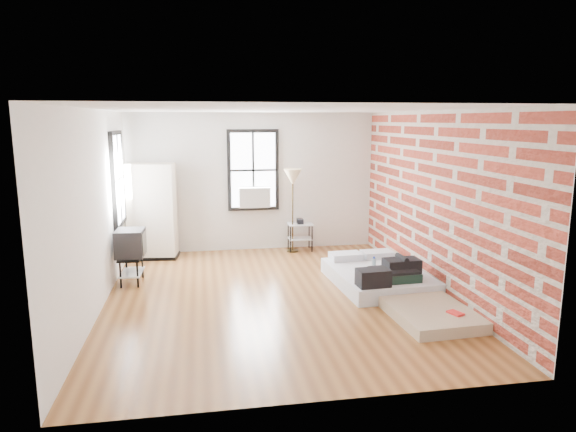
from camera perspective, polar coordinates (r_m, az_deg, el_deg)
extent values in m
plane|color=brown|center=(7.91, -1.53, -8.96)|extent=(6.00, 6.00, 0.00)
cube|color=silver|center=(10.51, -3.90, 3.77)|extent=(5.00, 0.01, 2.80)
cube|color=silver|center=(4.67, 3.64, -4.94)|extent=(5.00, 0.01, 2.80)
cube|color=silver|center=(7.62, -20.52, 0.50)|extent=(0.01, 6.00, 2.80)
cube|color=#9B3524|center=(8.28, 15.81, 1.53)|extent=(0.02, 6.00, 2.80)
cube|color=white|center=(7.45, -1.64, 11.77)|extent=(5.00, 6.00, 0.01)
cube|color=white|center=(10.43, -3.89, 5.10)|extent=(0.90, 0.02, 1.50)
cube|color=black|center=(10.41, -6.56, 5.04)|extent=(0.07, 0.08, 1.64)
cube|color=black|center=(10.51, -1.25, 5.16)|extent=(0.07, 0.08, 1.64)
cube|color=black|center=(10.40, -3.95, 9.42)|extent=(0.90, 0.08, 0.07)
cube|color=black|center=(10.55, -3.84, 0.86)|extent=(0.90, 0.08, 0.07)
cube|color=black|center=(10.42, -3.88, 5.09)|extent=(0.04, 0.02, 1.50)
cube|color=black|center=(10.42, -3.88, 5.09)|extent=(0.90, 0.02, 0.04)
cube|color=beige|center=(10.38, -3.78, 2.12)|extent=(0.62, 0.30, 0.40)
cube|color=white|center=(9.34, -18.30, 3.94)|extent=(0.02, 0.90, 1.50)
cube|color=black|center=(8.87, -18.88, 3.57)|extent=(0.08, 0.07, 1.64)
cube|color=black|center=(9.82, -18.01, 4.26)|extent=(0.08, 0.07, 1.64)
cube|color=black|center=(9.29, -18.71, 8.74)|extent=(0.08, 0.90, 0.07)
cube|color=black|center=(9.46, -18.15, -0.79)|extent=(0.08, 0.90, 0.07)
cube|color=black|center=(9.34, -18.24, 3.94)|extent=(0.02, 0.04, 1.50)
cube|color=black|center=(9.34, -18.24, 3.94)|extent=(0.02, 0.90, 0.04)
cube|color=white|center=(8.55, 9.95, -6.73)|extent=(1.49, 1.95, 0.25)
cube|color=white|center=(9.05, 6.43, -4.46)|extent=(0.56, 0.38, 0.12)
cube|color=white|center=(9.26, 9.88, -4.20)|extent=(0.56, 0.38, 0.12)
cube|color=black|center=(8.17, 12.50, -5.68)|extent=(0.56, 0.35, 0.29)
cylinder|color=black|center=(8.12, 12.55, -4.55)|extent=(0.10, 0.35, 0.08)
cube|color=black|center=(7.68, 9.45, -6.77)|extent=(0.49, 0.32, 0.26)
cylinder|color=#A2BED0|center=(8.41, 9.51, -5.39)|extent=(0.07, 0.07, 0.22)
cylinder|color=#1A3ABB|center=(8.37, 9.54, -4.58)|extent=(0.04, 0.04, 0.03)
cube|color=tan|center=(7.56, 14.53, -9.64)|extent=(1.12, 1.99, 0.15)
cube|color=#153126|center=(8.06, 11.63, -6.81)|extent=(0.74, 0.55, 0.22)
cube|color=black|center=(8.03, 11.67, -5.91)|extent=(0.70, 0.50, 0.04)
cube|color=red|center=(7.17, 18.11, -10.21)|extent=(0.20, 0.24, 0.03)
cube|color=black|center=(10.41, -14.65, -4.31)|extent=(0.99, 0.65, 0.06)
cube|color=beige|center=(10.22, -14.89, 0.69)|extent=(0.94, 0.60, 1.78)
cylinder|color=black|center=(10.36, 0.29, -2.62)|extent=(0.02, 0.02, 0.55)
cylinder|color=black|center=(10.43, 2.69, -2.54)|extent=(0.02, 0.02, 0.55)
cylinder|color=black|center=(10.69, 0.03, -2.20)|extent=(0.02, 0.02, 0.55)
cylinder|color=black|center=(10.76, 2.36, -2.13)|extent=(0.02, 0.02, 0.55)
cube|color=silver|center=(10.50, 1.35, -0.90)|extent=(0.52, 0.42, 0.02)
cube|color=silver|center=(10.57, 1.34, -2.50)|extent=(0.49, 0.40, 0.02)
cube|color=black|center=(10.49, 1.35, -0.58)|extent=(0.13, 0.18, 0.10)
cylinder|color=#322710|center=(10.53, 0.51, -3.87)|extent=(0.24, 0.24, 0.03)
cylinder|color=#322710|center=(10.37, 0.52, 0.09)|extent=(0.03, 0.03, 1.46)
cone|color=tan|center=(10.25, 0.53, 4.35)|extent=(0.36, 0.36, 0.32)
cylinder|color=black|center=(8.66, -18.12, -6.23)|extent=(0.03, 0.03, 0.44)
cylinder|color=black|center=(8.61, -16.38, -6.22)|extent=(0.03, 0.03, 0.44)
cylinder|color=black|center=(9.15, -17.51, -5.28)|extent=(0.03, 0.03, 0.44)
cylinder|color=black|center=(9.11, -15.87, -5.27)|extent=(0.03, 0.03, 0.44)
cube|color=black|center=(8.82, -17.04, -4.36)|extent=(0.38, 0.65, 0.03)
cube|color=silver|center=(8.89, -16.95, -6.01)|extent=(0.36, 0.63, 0.02)
cube|color=black|center=(8.77, -17.13, -2.88)|extent=(0.46, 0.53, 0.44)
cube|color=black|center=(8.73, -15.70, -2.85)|extent=(0.04, 0.42, 0.35)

